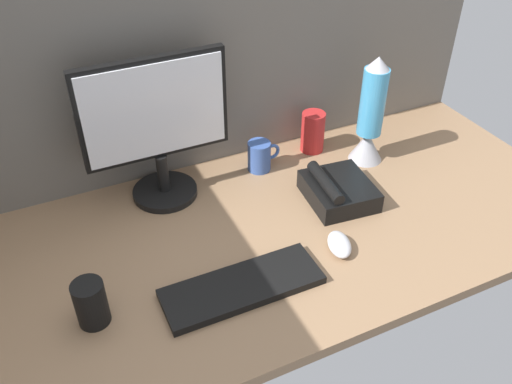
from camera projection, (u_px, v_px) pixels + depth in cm
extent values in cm
cube|color=#8C6B4C|center=(259.00, 232.00, 143.48)|extent=(180.00, 80.00, 3.00)
cube|color=slate|center=(200.00, 43.00, 147.40)|extent=(180.00, 5.00, 73.51)
cylinder|color=black|center=(165.00, 192.00, 153.67)|extent=(18.00, 18.00, 1.80)
cylinder|color=black|center=(163.00, 173.00, 149.81)|extent=(3.20, 3.20, 11.00)
cube|color=black|center=(154.00, 109.00, 138.86)|extent=(39.10, 2.40, 27.65)
cube|color=white|center=(155.00, 111.00, 137.85)|extent=(36.70, 0.60, 25.25)
cube|color=black|center=(242.00, 286.00, 124.83)|extent=(37.09, 13.25, 2.00)
ellipsoid|color=silver|center=(339.00, 244.00, 135.11)|extent=(8.27, 10.85, 3.40)
cylinder|color=#38569E|center=(259.00, 156.00, 161.49)|extent=(6.85, 6.85, 9.10)
torus|color=#38569E|center=(272.00, 152.00, 162.65)|extent=(5.01, 1.00, 5.01)
cylinder|color=red|center=(313.00, 132.00, 168.96)|extent=(7.23, 7.23, 12.85)
cylinder|color=black|center=(91.00, 303.00, 115.02)|extent=(6.87, 6.87, 10.92)
cone|color=#A5A5AD|center=(366.00, 146.00, 165.92)|extent=(10.17, 10.17, 9.25)
cylinder|color=#3F99CC|center=(373.00, 102.00, 156.98)|extent=(7.40, 7.40, 20.35)
cone|color=#A5A5AD|center=(378.00, 63.00, 149.72)|extent=(6.66, 6.66, 3.70)
cube|color=black|center=(339.00, 191.00, 150.74)|extent=(18.83, 20.62, 5.60)
cylinder|color=black|center=(325.00, 182.00, 146.49)|extent=(4.91, 17.34, 3.20)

